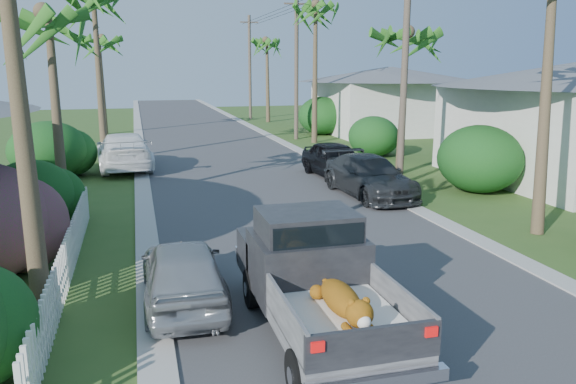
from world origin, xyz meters
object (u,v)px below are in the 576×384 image
object	(u,v)px
parked_car_rf	(335,160)
palm_l_d	(99,39)
parked_car_ln	(183,272)
palm_r_c	(316,6)
utility_pole_b	(405,66)
utility_pole_d	(250,67)
parked_car_rm	(369,177)
palm_l_b	(47,13)
palm_r_b	(406,33)
utility_pole_c	(296,67)
parked_car_lf	(124,151)
palm_r_d	(267,41)
pickup_truck	(312,272)
house_right_far	(389,103)

from	to	relation	value
parked_car_rf	palm_l_d	world-z (taller)	palm_l_d
parked_car_ln	palm_r_c	xyz separation A→B (m)	(9.88, 22.44, 7.45)
utility_pole_b	utility_pole_d	bearing A→B (deg)	90.00
parked_car_rm	parked_car_rf	size ratio (longest dim) A/B	1.12
parked_car_rf	palm_l_b	distance (m)	12.10
palm_r_b	utility_pole_b	distance (m)	2.61
parked_car_rf	utility_pole_c	size ratio (longest dim) A/B	0.49
palm_r_c	parked_car_lf	bearing A→B (deg)	-149.69
palm_l_d	palm_r_b	xyz separation A→B (m)	(13.10, -19.00, -0.49)
parked_car_rm	palm_r_d	distance (m)	29.34
palm_l_b	utility_pole_d	bearing A→B (deg)	68.20
parked_car_rf	palm_r_c	xyz separation A→B (m)	(2.60, 11.00, 7.36)
pickup_truck	palm_r_b	world-z (taller)	palm_r_b
palm_r_b	utility_pole_b	world-z (taller)	utility_pole_b
utility_pole_b	parked_car_rm	bearing A→B (deg)	-141.96
palm_r_d	house_right_far	size ratio (longest dim) A/B	0.89
utility_pole_c	palm_r_c	bearing A→B (deg)	-73.30
palm_r_d	utility_pole_d	bearing A→B (deg)	106.70
parked_car_ln	house_right_far	world-z (taller)	house_right_far
palm_r_c	utility_pole_c	distance (m)	4.08
palm_l_d	palm_r_d	distance (m)	14.32
parked_car_ln	palm_l_b	world-z (taller)	palm_l_b
utility_pole_d	palm_r_b	bearing A→B (deg)	-87.95
parked_car_lf	utility_pole_d	xyz separation A→B (m)	(10.60, 23.55, 3.77)
parked_car_rf	house_right_far	size ratio (longest dim) A/B	0.49
palm_r_b	parked_car_ln	bearing A→B (deg)	-131.94
pickup_truck	utility_pole_b	distance (m)	13.59
house_right_far	palm_l_b	bearing A→B (deg)	-137.73
parked_car_ln	parked_car_lf	distance (m)	15.95
parked_car_rm	utility_pole_b	bearing A→B (deg)	34.29
house_right_far	utility_pole_c	distance (m)	8.06
parked_car_lf	palm_r_d	bearing A→B (deg)	-123.33
palm_l_d	utility_pole_d	bearing A→B (deg)	36.64
parked_car_ln	palm_l_d	world-z (taller)	palm_l_d
palm_r_b	palm_r_d	xyz separation A→B (m)	(-0.10, 25.00, 0.79)
parked_car_ln	palm_r_b	distance (m)	16.27
parked_car_rm	palm_r_c	world-z (taller)	palm_r_c
parked_car_rm	parked_car_ln	xyz separation A→B (m)	(-7.28, -7.88, -0.06)
house_right_far	utility_pole_d	size ratio (longest dim) A/B	1.00
parked_car_rf	palm_r_d	world-z (taller)	palm_r_d
pickup_truck	parked_car_rf	xyz separation A→B (m)	(5.14, 12.99, -0.26)
utility_pole_c	parked_car_lf	bearing A→B (deg)	-141.12
parked_car_rm	palm_l_d	bearing A→B (deg)	110.36
parked_car_rf	palm_r_c	world-z (taller)	palm_r_c
house_right_far	parked_car_rf	bearing A→B (deg)	-122.07
parked_car_lf	palm_l_d	xyz separation A→B (m)	(-1.50, 14.55, 5.62)
palm_r_b	house_right_far	size ratio (longest dim) A/B	0.80
parked_car_ln	utility_pole_c	world-z (taller)	utility_pole_c
palm_r_b	utility_pole_c	xyz separation A→B (m)	(-1.00, 13.00, -1.35)
parked_car_lf	utility_pole_c	bearing A→B (deg)	-145.21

